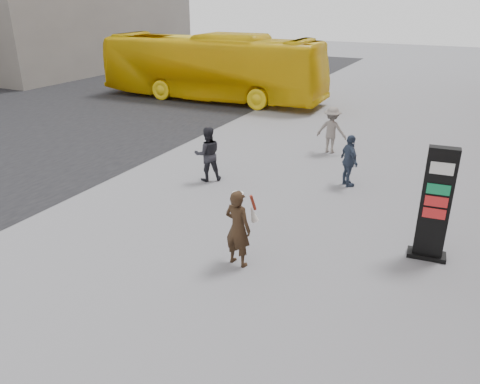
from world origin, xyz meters
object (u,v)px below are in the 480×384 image
at_px(pedestrian_c, 349,161).
at_px(bus, 211,67).
at_px(pedestrian_a, 208,154).
at_px(pedestrian_b, 332,130).
at_px(woman, 238,227).
at_px(info_pylon, 435,205).

bearing_deg(pedestrian_c, bus, 6.12).
bearing_deg(pedestrian_a, pedestrian_c, 161.01).
xyz_separation_m(bus, pedestrian_b, (8.29, -6.01, -0.86)).
bearing_deg(woman, pedestrian_b, -76.67).
bearing_deg(pedestrian_a, pedestrian_b, -159.79).
xyz_separation_m(info_pylon, pedestrian_a, (-6.40, 1.77, -0.40)).
distance_m(woman, pedestrian_b, 8.06).
height_order(pedestrian_b, pedestrian_c, pedestrian_b).
bearing_deg(pedestrian_c, info_pylon, 177.18).
height_order(pedestrian_a, pedestrian_b, same).
relative_size(info_pylon, pedestrian_a, 1.49).
height_order(info_pylon, woman, info_pylon).
xyz_separation_m(pedestrian_a, pedestrian_c, (3.84, 1.43, -0.05)).
xyz_separation_m(info_pylon, bus, (-12.21, 12.01, 0.46)).
bearing_deg(pedestrian_a, info_pylon, 125.09).
height_order(info_pylon, pedestrian_b, info_pylon).
bearing_deg(info_pylon, woman, -154.93).
height_order(bus, pedestrian_c, bus).
distance_m(woman, pedestrian_a, 4.83).
bearing_deg(info_pylon, pedestrian_c, 123.01).
height_order(woman, bus, bus).
relative_size(pedestrian_a, pedestrian_b, 1.00).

